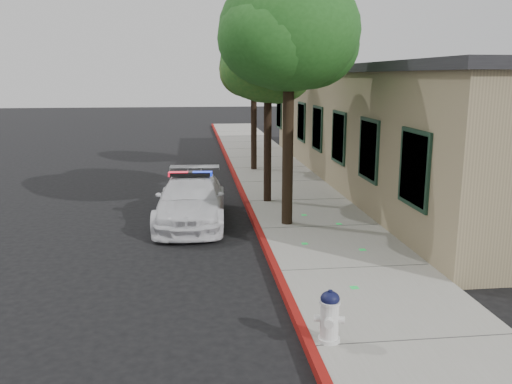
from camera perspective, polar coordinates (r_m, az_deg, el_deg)
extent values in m
plane|color=black|center=(10.61, 1.98, -9.20)|extent=(120.00, 120.00, 0.00)
cube|color=gray|center=(13.67, 6.72, -3.97)|extent=(3.20, 60.00, 0.15)
cube|color=maroon|center=(13.40, 0.28, -4.19)|extent=(0.14, 60.00, 0.16)
cube|color=#938460|center=(20.56, 16.93, 6.53)|extent=(7.00, 20.00, 4.00)
cube|color=black|center=(20.48, 17.31, 12.43)|extent=(7.30, 20.30, 0.24)
cube|color=black|center=(11.89, 16.59, 2.42)|extent=(0.08, 1.48, 1.68)
cube|color=black|center=(14.66, 11.99, 4.45)|extent=(0.08, 1.48, 1.68)
cube|color=black|center=(17.50, 8.85, 5.82)|extent=(0.08, 1.48, 1.68)
cube|color=black|center=(20.39, 6.59, 6.79)|extent=(0.08, 1.48, 1.68)
cube|color=black|center=(23.31, 4.89, 7.51)|extent=(0.08, 1.48, 1.68)
cube|color=black|center=(26.25, 3.56, 8.07)|extent=(0.08, 1.48, 1.68)
cube|color=black|center=(29.19, 2.50, 8.51)|extent=(0.08, 1.48, 1.68)
imported|color=white|center=(14.43, -6.97, -0.80)|extent=(2.04, 4.49, 1.27)
cube|color=black|center=(14.29, -7.05, 1.92)|extent=(1.21, 0.35, 0.10)
cube|color=red|center=(14.31, -8.33, 1.92)|extent=(0.53, 0.27, 0.11)
cube|color=#0D26E1|center=(14.27, -5.76, 1.96)|extent=(0.53, 0.27, 0.11)
cylinder|color=silver|center=(8.03, 7.81, -15.35)|extent=(0.32, 0.32, 0.06)
cylinder|color=silver|center=(7.90, 7.87, -13.48)|extent=(0.27, 0.27, 0.52)
cylinder|color=silver|center=(7.78, 7.93, -11.62)|extent=(0.30, 0.30, 0.04)
ellipsoid|color=black|center=(7.76, 7.95, -11.23)|extent=(0.28, 0.28, 0.21)
cylinder|color=black|center=(7.72, 7.97, -10.59)|extent=(0.07, 0.07, 0.06)
cylinder|color=silver|center=(7.89, 6.67, -13.27)|extent=(0.14, 0.13, 0.10)
cylinder|color=silver|center=(7.88, 9.09, -13.38)|extent=(0.14, 0.13, 0.10)
cylinder|color=silver|center=(7.73, 7.83, -13.72)|extent=(0.16, 0.15, 0.13)
cylinder|color=black|center=(13.47, 3.43, 4.56)|extent=(0.28, 0.28, 3.85)
ellipsoid|color=#1D4F18|center=(13.39, 3.59, 16.89)|extent=(3.42, 3.42, 2.91)
ellipsoid|color=#1D4F18|center=(13.80, 5.55, 15.39)|extent=(2.57, 2.57, 2.18)
ellipsoid|color=#1D4F18|center=(12.98, 1.95, 16.11)|extent=(2.67, 2.67, 2.27)
cylinder|color=black|center=(16.02, 1.25, 4.89)|extent=(0.23, 0.23, 3.33)
ellipsoid|color=#1B571C|center=(15.89, 1.29, 13.78)|extent=(2.79, 2.79, 2.37)
ellipsoid|color=#1B571C|center=(16.27, 2.15, 12.79)|extent=(2.25, 2.25, 1.91)
ellipsoid|color=#1B571C|center=(15.59, 0.27, 13.15)|extent=(2.16, 2.16, 1.84)
cylinder|color=black|center=(21.67, -0.24, 6.67)|extent=(0.24, 0.24, 3.21)
ellipsoid|color=#2B4A17|center=(21.57, -0.24, 13.11)|extent=(2.75, 2.75, 2.34)
ellipsoid|color=#2B4A17|center=(21.81, 0.92, 12.38)|extent=(2.11, 2.11, 1.79)
ellipsoid|color=#2B4A17|center=(21.26, -0.90, 12.63)|extent=(2.20, 2.20, 1.87)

